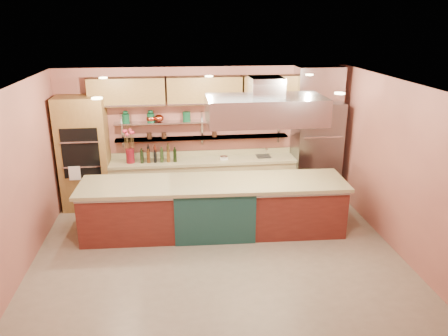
{
  "coord_description": "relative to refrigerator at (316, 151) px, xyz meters",
  "views": [
    {
      "loc": [
        -0.65,
        -6.47,
        3.74
      ],
      "look_at": [
        0.24,
        1.0,
        1.14
      ],
      "focal_mm": 35.0,
      "sensor_mm": 36.0,
      "label": 1
    }
  ],
  "objects": [
    {
      "name": "island",
      "position": [
        -2.33,
        -1.39,
        -0.57
      ],
      "size": [
        4.68,
        1.19,
        0.97
      ],
      "primitive_type": "cube",
      "rotation": [
        0.0,
        0.0,
        -0.04
      ],
      "color": "maroon",
      "rests_on": "floor"
    },
    {
      "name": "back_counter",
      "position": [
        -2.4,
        0.06,
        -0.58
      ],
      "size": [
        3.84,
        0.64,
        0.93
      ],
      "primitive_type": "cube",
      "color": "tan",
      "rests_on": "floor"
    },
    {
      "name": "kitchen_scale",
      "position": [
        -1.98,
        0.01,
        -0.08
      ],
      "size": [
        0.19,
        0.17,
        0.09
      ],
      "primitive_type": "cube",
      "rotation": [
        0.0,
        0.0,
        0.41
      ],
      "color": "silver",
      "rests_on": "back_counter"
    },
    {
      "name": "upper_cabinets",
      "position": [
        -2.35,
        0.18,
        1.3
      ],
      "size": [
        4.6,
        0.36,
        0.55
      ],
      "primitive_type": "cube",
      "color": "olive",
      "rests_on": "wall_back"
    },
    {
      "name": "oven_stack",
      "position": [
        -4.8,
        0.04,
        0.1
      ],
      "size": [
        0.95,
        0.64,
        2.3
      ],
      "primitive_type": "cube",
      "color": "olive",
      "rests_on": "floor"
    },
    {
      "name": "ceiling",
      "position": [
        -2.35,
        -2.14,
        1.75
      ],
      "size": [
        6.0,
        5.0,
        0.02
      ],
      "primitive_type": "cube",
      "color": "black",
      "rests_on": "wall_back"
    },
    {
      "name": "range_hood",
      "position": [
        -1.43,
        -1.39,
        1.2
      ],
      "size": [
        2.0,
        1.0,
        0.45
      ],
      "primitive_type": "cube",
      "color": "#B8BABF",
      "rests_on": "ceiling"
    },
    {
      "name": "wall_front",
      "position": [
        -2.35,
        -4.64,
        0.35
      ],
      "size": [
        6.0,
        0.04,
        2.8
      ],
      "primitive_type": "cube",
      "color": "#A75F4F",
      "rests_on": "floor"
    },
    {
      "name": "oil_bottle_cluster",
      "position": [
        -3.33,
        0.01,
        0.01
      ],
      "size": [
        0.81,
        0.3,
        0.25
      ],
      "primitive_type": "cube",
      "rotation": [
        0.0,
        0.0,
        0.1
      ],
      "color": "black",
      "rests_on": "back_counter"
    },
    {
      "name": "wall_right",
      "position": [
        0.65,
        -2.14,
        0.35
      ],
      "size": [
        0.04,
        5.0,
        2.8
      ],
      "primitive_type": "cube",
      "color": "#A75F4F",
      "rests_on": "floor"
    },
    {
      "name": "floor",
      "position": [
        -2.35,
        -2.14,
        -1.06
      ],
      "size": [
        6.0,
        5.0,
        0.02
      ],
      "primitive_type": "cube",
      "color": "gray",
      "rests_on": "ground"
    },
    {
      "name": "wall_shelf_lower",
      "position": [
        -2.4,
        0.23,
        0.3
      ],
      "size": [
        3.6,
        0.26,
        0.03
      ],
      "primitive_type": "cube",
      "color": "#B8BABF",
      "rests_on": "wall_back"
    },
    {
      "name": "green_canister",
      "position": [
        -2.72,
        0.23,
        0.76
      ],
      "size": [
        0.18,
        0.18,
        0.19
      ],
      "primitive_type": "cylinder",
      "rotation": [
        0.0,
        0.0,
        -0.13
      ],
      "color": "#0D4024",
      "rests_on": "wall_shelf_upper"
    },
    {
      "name": "flower_vase",
      "position": [
        -3.89,
        0.01,
        0.03
      ],
      "size": [
        0.21,
        0.21,
        0.3
      ],
      "primitive_type": "cylinder",
      "rotation": [
        0.0,
        0.0,
        0.33
      ],
      "color": "maroon",
      "rests_on": "back_counter"
    },
    {
      "name": "wall_shelf_upper",
      "position": [
        -2.4,
        0.23,
        0.65
      ],
      "size": [
        3.6,
        0.26,
        0.03
      ],
      "primitive_type": "cube",
      "color": "#B8BABF",
      "rests_on": "wall_back"
    },
    {
      "name": "wall_back",
      "position": [
        -2.35,
        0.36,
        0.35
      ],
      "size": [
        6.0,
        0.04,
        2.8
      ],
      "primitive_type": "cube",
      "color": "#A75F4F",
      "rests_on": "floor"
    },
    {
      "name": "refrigerator",
      "position": [
        0.0,
        0.0,
        0.0
      ],
      "size": [
        0.95,
        0.72,
        2.1
      ],
      "primitive_type": "cube",
      "color": "slate",
      "rests_on": "floor"
    },
    {
      "name": "wall_left",
      "position": [
        -5.35,
        -2.14,
        0.35
      ],
      "size": [
        0.04,
        5.0,
        2.8
      ],
      "primitive_type": "cube",
      "color": "#A75F4F",
      "rests_on": "floor"
    },
    {
      "name": "copper_kettle",
      "position": [
        -3.28,
        0.23,
        0.74
      ],
      "size": [
        0.21,
        0.21,
        0.15
      ],
      "primitive_type": "ellipsoid",
      "rotation": [
        0.0,
        0.0,
        0.14
      ],
      "color": "#B6412A",
      "rests_on": "wall_shelf_upper"
    },
    {
      "name": "bar_faucet",
      "position": [
        -1.06,
        0.11,
        -0.02
      ],
      "size": [
        0.04,
        0.04,
        0.19
      ],
      "primitive_type": "cylinder",
      "rotation": [
        0.0,
        0.0,
        -0.42
      ],
      "color": "silver",
      "rests_on": "back_counter"
    },
    {
      "name": "ceiling_downlights",
      "position": [
        -2.35,
        -1.94,
        1.72
      ],
      "size": [
        4.0,
        2.8,
        0.02
      ],
      "primitive_type": "cube",
      "color": "#FFE5A5",
      "rests_on": "ceiling"
    }
  ]
}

